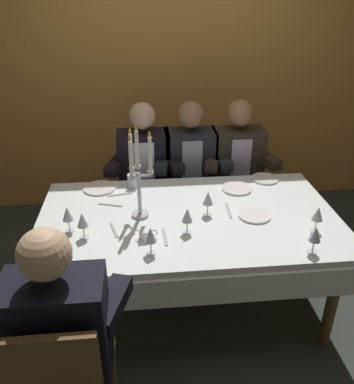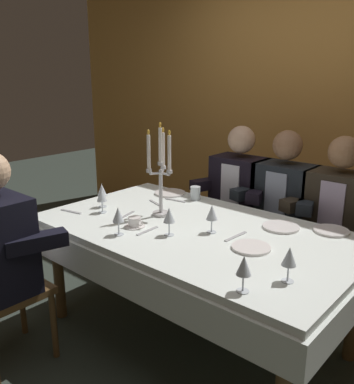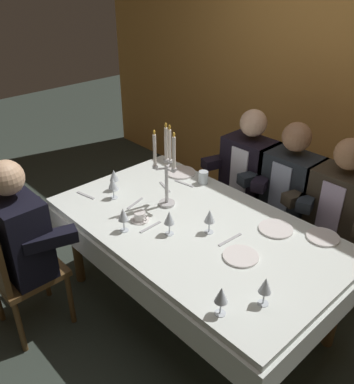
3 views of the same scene
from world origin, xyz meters
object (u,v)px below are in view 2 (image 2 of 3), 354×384
Objects in this scene: wine_glass_5 at (169,216)px; seated_diner_2 at (284,199)px; dinner_plate_3 at (331,231)px; seated_diner_1 at (240,190)px; coffee_cup_0 at (135,223)px; dinner_plate_1 at (170,193)px; dinner_plate_0 at (251,247)px; wine_glass_1 at (118,216)px; wine_glass_3 at (102,190)px; water_tumbler_0 at (195,193)px; dining_table at (195,246)px; dinner_plate_2 at (281,227)px; candelabra at (161,175)px; wine_glass_4 at (289,258)px; wine_glass_0 at (244,266)px; seated_diner_3 at (338,211)px; wine_glass_6 at (211,213)px; wine_glass_2 at (102,195)px.

wine_glass_5 is 0.13× the size of seated_diner_2.
seated_diner_1 is (-0.90, 0.42, -0.01)m from dinner_plate_3.
dinner_plate_1 is at bearing 115.39° from coffee_cup_0.
dinner_plate_3 is 0.16× the size of seated_diner_1.
dinner_plate_0 is 0.48m from wine_glass_5.
dinner_plate_3 is at bearing 66.51° from dinner_plate_0.
wine_glass_3 is at bearing 150.60° from wine_glass_1.
wine_glass_3 reaches higher than water_tumbler_0.
dining_table is 0.51m from wine_glass_1.
seated_diner_2 is (0.71, 0.46, -0.01)m from dinner_plate_1.
wine_glass_5 is (-0.03, -0.19, 0.23)m from dining_table.
dinner_plate_2 is at bearing -8.63° from water_tumbler_0.
wine_glass_4 is (1.03, -0.28, -0.15)m from candelabra.
seated_diner_1 and seated_diner_2 have the same top height.
dinner_plate_0 is 1.26× the size of wine_glass_0.
dining_table is 1.03m from seated_diner_3.
seated_diner_1 reaches higher than dinner_plate_1.
wine_glass_0 is at bearing -56.56° from seated_diner_1.
dinner_plate_0 is 0.32m from wine_glass_6.
wine_glass_0 is 0.93m from coffee_cup_0.
wine_glass_0 reaches higher than water_tumbler_0.
seated_diner_3 is (0.13, 0.56, -0.01)m from dinner_plate_2.
water_tumbler_0 is 0.74× the size of coffee_cup_0.
wine_glass_1 reaches higher than coffee_cup_0.
seated_diner_1 is (0.46, 1.00, -0.12)m from wine_glass_3.
wine_glass_2 is at bearing 153.48° from wine_glass_1.
water_tumbler_0 is (-0.47, 0.45, -0.07)m from wine_glass_6.
wine_glass_5 is (0.27, -0.22, -0.15)m from candelabra.
wine_glass_5 is at bearing -129.08° from dinner_plate_2.
candelabra is 1.00m from seated_diner_2.
wine_glass_3 is at bearing -176.88° from dinner_plate_0.
wine_glass_5 is 0.71m from water_tumbler_0.
wine_glass_0 is at bearing -73.30° from dinner_plate_2.
wine_glass_0 reaches higher than dining_table.
candelabra is at bearing 173.95° from dinner_plate_0.
candelabra reaches higher than wine_glass_1.
dinner_plate_2 is at bearing -64.32° from seated_diner_2.
candelabra is 6.14× the size of water_tumbler_0.
dinner_plate_3 is 1.22× the size of wine_glass_0.
seated_diner_3 is at bearing 22.30° from dinner_plate_1.
wine_glass_3 is at bearing -124.00° from water_tumbler_0.
wine_glass_2 is (-0.33, -0.22, -0.15)m from candelabra.
candelabra is 3.64× the size of wine_glass_1.
wine_glass_6 is (0.71, -0.43, 0.11)m from dinner_plate_1.
wine_glass_2 is at bearing -152.85° from dinner_plate_3.
wine_glass_4 is at bearing -32.69° from water_tumbler_0.
wine_glass_1 is 1.32m from seated_diner_2.
water_tumbler_0 is at bearing 116.81° from wine_glass_5.
dinner_plate_1 is 1.42× the size of wine_glass_5.
dinner_plate_1 is 1.23m from dinner_plate_3.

